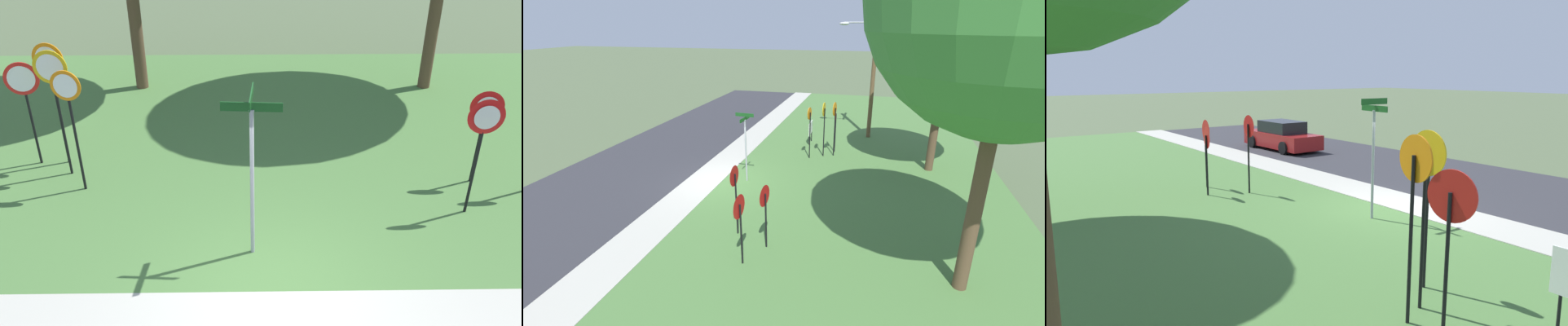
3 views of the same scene
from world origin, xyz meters
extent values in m
plane|color=#4C5B3D|center=(0.00, 0.00, 0.00)|extent=(160.00, 160.00, 0.00)
cube|color=#2D2D33|center=(0.00, -4.80, 0.01)|extent=(44.00, 6.40, 0.01)
cube|color=#ADAA9E|center=(0.00, -0.80, 0.03)|extent=(44.00, 1.60, 0.06)
cube|color=#477038|center=(0.00, 6.00, 0.02)|extent=(44.00, 12.00, 0.04)
cylinder|color=black|center=(-3.89, 3.18, 1.23)|extent=(0.06, 0.06, 2.38)
cylinder|color=orange|center=(-3.89, 3.14, 2.37)|extent=(0.60, 0.10, 0.61)
cylinder|color=white|center=(-3.89, 3.12, 2.37)|extent=(0.47, 0.07, 0.47)
cylinder|color=black|center=(-5.20, 4.31, 1.09)|extent=(0.06, 0.06, 2.11)
cylinder|color=red|center=(-5.20, 4.27, 2.09)|extent=(0.72, 0.14, 0.72)
cylinder|color=white|center=(-5.20, 4.25, 2.09)|extent=(0.56, 0.10, 0.56)
cylinder|color=black|center=(-4.57, 4.33, 1.30)|extent=(0.06, 0.06, 2.52)
cylinder|color=orange|center=(-4.57, 4.29, 2.51)|extent=(0.68, 0.12, 0.69)
cylinder|color=white|center=(-4.57, 4.28, 2.51)|extent=(0.53, 0.08, 0.53)
cylinder|color=black|center=(-4.37, 3.82, 1.30)|extent=(0.06, 0.06, 2.53)
cylinder|color=gold|center=(-4.37, 3.78, 2.51)|extent=(0.70, 0.06, 0.70)
cylinder|color=white|center=(-4.37, 3.77, 2.51)|extent=(0.54, 0.04, 0.54)
cylinder|color=black|center=(4.36, 3.37, 0.95)|extent=(0.06, 0.06, 1.82)
cone|color=red|center=(4.36, 3.33, 1.79)|extent=(0.66, 0.13, 0.67)
cone|color=silver|center=(4.36, 3.30, 1.79)|extent=(0.45, 0.09, 0.45)
cylinder|color=black|center=(3.84, 2.22, 1.11)|extent=(0.06, 0.06, 2.13)
cone|color=red|center=(3.84, 2.18, 2.10)|extent=(0.68, 0.06, 0.68)
cone|color=silver|center=(3.84, 2.16, 2.10)|extent=(0.46, 0.03, 0.46)
cylinder|color=black|center=(5.34, 2.94, 0.99)|extent=(0.06, 0.06, 1.91)
cone|color=red|center=(5.34, 2.90, 1.88)|extent=(0.70, 0.10, 0.70)
cone|color=white|center=(5.34, 2.88, 1.88)|extent=(0.48, 0.06, 0.48)
cylinder|color=#9EA0A8|center=(-0.36, 1.04, 1.40)|extent=(0.07, 0.07, 2.72)
cylinder|color=#9EA0A8|center=(-0.36, 1.04, 2.78)|extent=(0.09, 0.09, 0.03)
cube|color=#19511E|center=(-0.36, 1.04, 2.84)|extent=(0.96, 0.08, 0.15)
cube|color=#19511E|center=(-0.36, 1.04, 3.01)|extent=(0.07, 0.82, 0.15)
cylinder|color=black|center=(-6.02, 2.78, 0.32)|extent=(0.05, 0.05, 0.55)
cube|color=maroon|center=(10.79, -3.58, 0.50)|extent=(4.44, 1.76, 0.68)
cube|color=black|center=(10.79, -3.58, 1.12)|extent=(2.23, 1.47, 0.56)
cylinder|color=black|center=(12.15, -2.70, 0.31)|extent=(0.60, 0.19, 0.60)
cylinder|color=black|center=(12.17, -4.42, 0.31)|extent=(0.60, 0.19, 0.60)
cylinder|color=black|center=(9.41, -2.74, 0.31)|extent=(0.60, 0.19, 0.60)
cylinder|color=black|center=(9.43, -4.46, 0.31)|extent=(0.60, 0.19, 0.60)
camera|label=1|loc=(-0.33, -6.45, 6.13)|focal=36.91mm
camera|label=2|loc=(13.76, 6.33, 6.62)|focal=25.44mm
camera|label=3|loc=(-9.15, 9.55, 3.70)|focal=33.98mm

